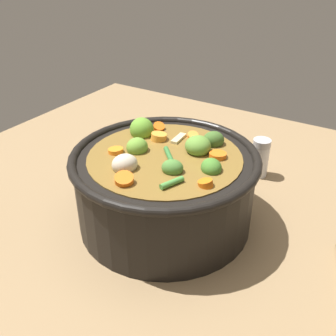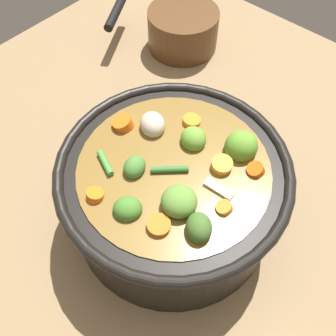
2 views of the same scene
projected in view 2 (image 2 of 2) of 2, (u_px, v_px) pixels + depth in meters
name	position (u px, v px, depth m)	size (l,w,h in m)	color
ground_plane	(173.00, 214.00, 0.58)	(1.10, 1.10, 0.00)	#8C704C
cooking_pot	(173.00, 191.00, 0.53)	(0.31, 0.31, 0.16)	black
small_saucepan	(181.00, 29.00, 0.78)	(0.23, 0.20, 0.08)	brown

